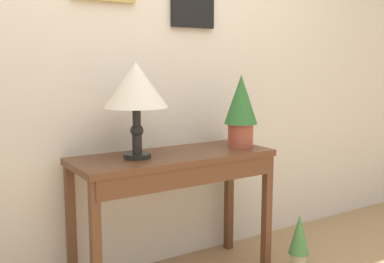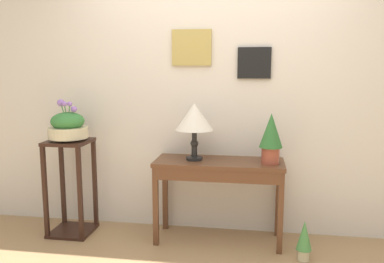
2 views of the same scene
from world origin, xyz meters
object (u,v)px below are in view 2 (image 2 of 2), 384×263
at_px(console_table, 219,173).
at_px(potted_plant_on_console, 271,136).
at_px(table_lamp, 194,118).
at_px(planter_bowl_wide, 68,126).
at_px(potted_plant_floor, 304,239).
at_px(pedestal_stand_left, 71,187).

height_order(console_table, potted_plant_on_console, potted_plant_on_console).
height_order(table_lamp, potted_plant_on_console, table_lamp).
bearing_deg(planter_bowl_wide, potted_plant_floor, -6.12).
xyz_separation_m(potted_plant_on_console, potted_plant_floor, (0.28, -0.23, -0.78)).
bearing_deg(pedestal_stand_left, potted_plant_on_console, 0.24).
relative_size(console_table, table_lamp, 2.25).
distance_m(console_table, planter_bowl_wide, 1.41).
height_order(console_table, planter_bowl_wide, planter_bowl_wide).
distance_m(table_lamp, potted_plant_on_console, 0.66).
relative_size(table_lamp, planter_bowl_wide, 1.35).
xyz_separation_m(potted_plant_on_console, pedestal_stand_left, (-1.79, -0.01, -0.52)).
bearing_deg(table_lamp, potted_plant_on_console, -3.47).
bearing_deg(potted_plant_floor, table_lamp, 163.79).
bearing_deg(planter_bowl_wide, table_lamp, 2.36).
height_order(potted_plant_on_console, pedestal_stand_left, potted_plant_on_console).
bearing_deg(pedestal_stand_left, console_table, 0.97).
xyz_separation_m(console_table, potted_plant_floor, (0.71, -0.25, -0.44)).
bearing_deg(potted_plant_floor, console_table, 160.93).
xyz_separation_m(pedestal_stand_left, planter_bowl_wide, (-0.00, -0.00, 0.57)).
bearing_deg(potted_plant_floor, pedestal_stand_left, 173.87).
relative_size(potted_plant_on_console, pedestal_stand_left, 0.48).
height_order(table_lamp, pedestal_stand_left, table_lamp).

